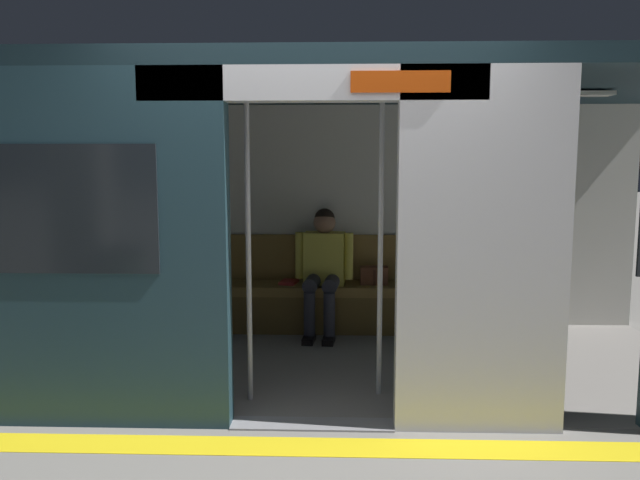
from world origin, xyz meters
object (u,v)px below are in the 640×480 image
train_car (310,176)px  grab_pole_far (380,243)px  person_seated (323,263)px  bench_seat (323,296)px  handbag (374,275)px  book (289,282)px  grab_pole_door (248,245)px

train_car → grab_pole_far: (-0.51, 0.64, -0.43)m
train_car → person_seated: bearing=-94.9°
grab_pole_far → bench_seat: bearing=-74.8°
person_seated → handbag: bearing=-168.4°
handbag → book: 0.82m
grab_pole_door → bench_seat: bearing=-104.1°
person_seated → grab_pole_door: grab_pole_door is taller
grab_pole_far → book: bearing=-65.3°
bench_seat → handbag: 0.53m
train_car → book: size_ratio=29.09×
person_seated → handbag: 0.51m
handbag → grab_pole_door: 2.10m
bench_seat → handbag: size_ratio=9.53×
grab_pole_far → train_car: bearing=-51.2°
grab_pole_door → train_car: bearing=-115.7°
handbag → grab_pole_far: grab_pole_far is taller
train_car → grab_pole_door: train_car is taller
bench_seat → grab_pole_far: 1.83m
grab_pole_door → grab_pole_far: 0.89m
handbag → book: (0.82, -0.00, -0.07)m
book → grab_pole_door: size_ratio=0.10×
grab_pole_door → grab_pole_far: same height
person_seated → grab_pole_far: 1.68m
person_seated → grab_pole_door: size_ratio=0.55×
handbag → grab_pole_far: size_ratio=0.12×
book → train_car: bearing=114.4°
train_car → bench_seat: train_car is taller
train_car → grab_pole_door: size_ratio=2.98×
handbag → bench_seat: bearing=5.4°
train_car → grab_pole_far: train_car is taller
grab_pole_door → grab_pole_far: bearing=-171.1°
bench_seat → grab_pole_door: 1.95m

